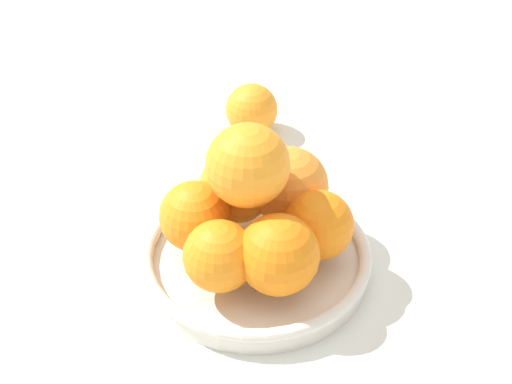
{
  "coord_description": "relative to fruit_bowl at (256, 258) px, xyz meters",
  "views": [
    {
      "loc": [
        -0.06,
        0.54,
        0.52
      ],
      "look_at": [
        0.0,
        0.0,
        0.1
      ],
      "focal_mm": 50.0,
      "sensor_mm": 36.0,
      "label": 1
    }
  ],
  "objects": [
    {
      "name": "stray_orange",
      "position": [
        0.03,
        -0.27,
        0.02
      ],
      "size": [
        0.07,
        0.07,
        0.07
      ],
      "primitive_type": "sphere",
      "color": "orange",
      "rests_on": "ground_plane"
    },
    {
      "name": "ground_plane",
      "position": [
        0.0,
        0.0,
        -0.02
      ],
      "size": [
        4.0,
        4.0,
        0.0
      ],
      "primitive_type": "plane",
      "color": "silver"
    },
    {
      "name": "orange_pile",
      "position": [
        -0.0,
        -0.0,
        0.06
      ],
      "size": [
        0.2,
        0.19,
        0.14
      ],
      "color": "orange",
      "rests_on": "fruit_bowl"
    },
    {
      "name": "fruit_bowl",
      "position": [
        0.0,
        0.0,
        0.0
      ],
      "size": [
        0.24,
        0.24,
        0.03
      ],
      "color": "silver",
      "rests_on": "ground_plane"
    }
  ]
}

